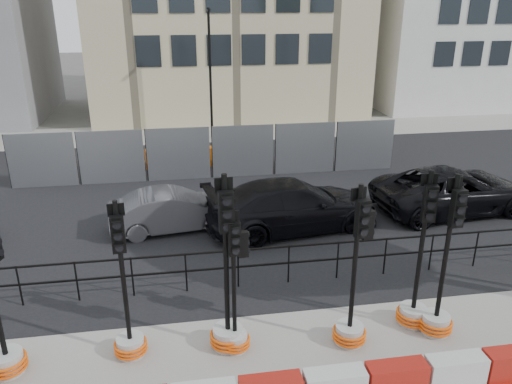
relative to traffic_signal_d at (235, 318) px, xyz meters
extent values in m
plane|color=#51514C|center=(0.34, 1.00, -0.71)|extent=(120.00, 120.00, 0.00)
cube|color=black|center=(0.34, 8.00, -0.69)|extent=(40.00, 14.00, 0.03)
cube|color=gray|center=(0.34, 17.00, -0.70)|extent=(40.00, 4.00, 0.02)
cylinder|color=black|center=(-4.46, 2.20, -0.21)|extent=(0.04, 0.04, 1.00)
cylinder|color=black|center=(-3.26, 2.20, -0.21)|extent=(0.04, 0.04, 1.00)
cylinder|color=black|center=(-2.06, 2.20, -0.21)|extent=(0.04, 0.04, 1.00)
cylinder|color=black|center=(-0.86, 2.20, -0.21)|extent=(0.04, 0.04, 1.00)
cylinder|color=black|center=(0.34, 2.20, -0.21)|extent=(0.04, 0.04, 1.00)
cylinder|color=black|center=(1.54, 2.20, -0.21)|extent=(0.04, 0.04, 1.00)
cylinder|color=black|center=(2.74, 2.20, -0.21)|extent=(0.04, 0.04, 1.00)
cylinder|color=black|center=(3.94, 2.20, -0.21)|extent=(0.04, 0.04, 1.00)
cylinder|color=black|center=(5.14, 2.20, -0.21)|extent=(0.04, 0.04, 1.00)
cylinder|color=black|center=(6.34, 2.20, -0.21)|extent=(0.04, 0.04, 1.00)
cube|color=black|center=(0.34, 2.20, 0.27)|extent=(18.00, 0.04, 0.04)
cube|color=black|center=(0.34, 2.20, -0.16)|extent=(18.00, 0.04, 0.04)
cube|color=gray|center=(-5.66, 10.00, 0.29)|extent=(2.30, 0.05, 2.00)
cylinder|color=black|center=(-6.81, 10.00, 0.29)|extent=(0.05, 0.05, 2.00)
cube|color=gray|center=(-3.26, 10.00, 0.29)|extent=(2.30, 0.05, 2.00)
cylinder|color=black|center=(-4.41, 10.00, 0.29)|extent=(0.05, 0.05, 2.00)
cube|color=gray|center=(-0.86, 10.00, 0.29)|extent=(2.30, 0.05, 2.00)
cylinder|color=black|center=(-2.01, 10.00, 0.29)|extent=(0.05, 0.05, 2.00)
cube|color=gray|center=(1.54, 10.00, 0.29)|extent=(2.30, 0.05, 2.00)
cylinder|color=black|center=(0.39, 10.00, 0.29)|extent=(0.05, 0.05, 2.00)
cube|color=gray|center=(3.94, 10.00, 0.29)|extent=(2.30, 0.05, 2.00)
cylinder|color=black|center=(2.79, 10.00, 0.29)|extent=(0.05, 0.05, 2.00)
cube|color=gray|center=(6.34, 10.00, 0.29)|extent=(2.30, 0.05, 2.00)
cylinder|color=black|center=(5.19, 10.00, 0.29)|extent=(0.05, 0.05, 2.00)
cube|color=#CA540D|center=(-3.66, 11.50, -0.31)|extent=(1.00, 0.40, 0.80)
cube|color=#CA540D|center=(-1.66, 11.50, -0.31)|extent=(1.00, 0.40, 0.80)
cube|color=#CA540D|center=(0.34, 11.50, -0.31)|extent=(1.00, 0.40, 0.80)
cube|color=#CA540D|center=(2.34, 11.50, -0.31)|extent=(1.00, 0.40, 0.80)
cylinder|color=black|center=(0.84, 16.00, 2.29)|extent=(0.12, 0.12, 6.00)
cube|color=black|center=(0.84, 15.75, 5.19)|extent=(0.12, 0.50, 0.12)
cube|color=silver|center=(1.39, -1.80, -0.16)|extent=(1.00, 0.35, 0.50)
cube|color=#AB0D18|center=(2.44, -1.80, -0.16)|extent=(1.00, 0.35, 0.50)
cube|color=silver|center=(3.49, -1.80, -0.16)|extent=(1.00, 0.35, 0.50)
cube|color=#AB0D18|center=(4.54, -1.80, -0.56)|extent=(1.00, 0.50, 0.30)
cube|color=#AB0D18|center=(4.54, -1.80, -0.16)|extent=(1.00, 0.35, 0.50)
cylinder|color=beige|center=(-4.15, 0.03, -0.50)|extent=(0.57, 0.57, 0.42)
torus|color=#FF5D0D|center=(-4.15, 0.03, -0.58)|extent=(0.69, 0.69, 0.05)
torus|color=#FF5D0D|center=(-4.15, 0.03, -0.50)|extent=(0.69, 0.69, 0.05)
torus|color=#FF5D0D|center=(-4.15, 0.03, -0.41)|extent=(0.69, 0.69, 0.05)
cylinder|color=beige|center=(-1.99, 0.17, -0.51)|extent=(0.52, 0.52, 0.39)
torus|color=#FF5D0D|center=(-1.99, 0.17, -0.59)|extent=(0.63, 0.63, 0.05)
torus|color=#FF5D0D|center=(-1.99, 0.17, -0.51)|extent=(0.63, 0.63, 0.05)
torus|color=#FF5D0D|center=(-1.99, 0.17, -0.44)|extent=(0.63, 0.63, 0.05)
cylinder|color=black|center=(-1.99, 0.17, 1.03)|extent=(0.09, 0.09, 2.89)
cube|color=black|center=(-1.98, 0.05, 1.90)|extent=(0.24, 0.15, 0.67)
cylinder|color=black|center=(-1.97, -0.03, 1.68)|extent=(0.15, 0.06, 0.14)
cylinder|color=black|center=(-1.97, -0.03, 1.90)|extent=(0.15, 0.06, 0.14)
cylinder|color=black|center=(-1.97, -0.03, 2.11)|extent=(0.15, 0.06, 0.14)
cube|color=black|center=(-1.99, 0.22, 2.28)|extent=(0.29, 0.05, 0.23)
cylinder|color=beige|center=(-0.01, 0.01, -0.53)|extent=(0.49, 0.49, 0.36)
torus|color=#FF5D0D|center=(-0.01, 0.01, -0.60)|extent=(0.58, 0.58, 0.04)
torus|color=#FF5D0D|center=(-0.01, 0.01, -0.53)|extent=(0.58, 0.58, 0.04)
torus|color=#FF5D0D|center=(-0.01, 0.01, -0.46)|extent=(0.58, 0.58, 0.04)
cylinder|color=black|center=(-0.01, 0.01, 0.91)|extent=(0.08, 0.08, 2.70)
cube|color=black|center=(0.00, -0.10, 1.72)|extent=(0.23, 0.15, 0.63)
cylinder|color=black|center=(0.01, -0.17, 1.52)|extent=(0.14, 0.06, 0.13)
cylinder|color=black|center=(0.01, -0.17, 1.72)|extent=(0.14, 0.06, 0.13)
cylinder|color=black|center=(0.01, -0.17, 1.92)|extent=(0.14, 0.06, 0.13)
cube|color=black|center=(-0.02, 0.06, 2.08)|extent=(0.27, 0.06, 0.22)
cube|color=black|center=(0.17, 0.03, 1.54)|extent=(0.19, 0.14, 0.49)
cylinder|color=beige|center=(-0.14, 0.10, -0.49)|extent=(0.58, 0.58, 0.43)
torus|color=#FF5D0D|center=(-0.14, 0.10, -0.58)|extent=(0.70, 0.70, 0.05)
torus|color=#FF5D0D|center=(-0.14, 0.10, -0.49)|extent=(0.70, 0.70, 0.05)
torus|color=#FF5D0D|center=(-0.14, 0.10, -0.40)|extent=(0.70, 0.70, 0.05)
cylinder|color=black|center=(-0.14, 0.10, 1.24)|extent=(0.10, 0.10, 3.25)
cube|color=black|center=(-0.13, -0.03, 2.22)|extent=(0.27, 0.17, 0.76)
cylinder|color=black|center=(-0.12, -0.12, 1.98)|extent=(0.17, 0.07, 0.16)
cylinder|color=black|center=(-0.12, -0.12, 2.22)|extent=(0.17, 0.07, 0.16)
cylinder|color=black|center=(-0.12, -0.12, 2.45)|extent=(0.17, 0.07, 0.16)
cube|color=black|center=(-0.14, 0.17, 2.65)|extent=(0.33, 0.06, 0.26)
cylinder|color=beige|center=(2.23, -0.16, -0.51)|extent=(0.55, 0.55, 0.41)
torus|color=#FF5D0D|center=(2.23, -0.16, -0.59)|extent=(0.66, 0.66, 0.05)
torus|color=#FF5D0D|center=(2.23, -0.16, -0.51)|extent=(0.66, 0.66, 0.05)
torus|color=#FF5D0D|center=(2.23, -0.16, -0.42)|extent=(0.66, 0.66, 0.05)
cylinder|color=black|center=(2.23, -0.16, 1.12)|extent=(0.09, 0.09, 3.04)
cube|color=black|center=(2.25, -0.28, 2.03)|extent=(0.27, 0.18, 0.71)
cylinder|color=black|center=(2.26, -0.36, 1.80)|extent=(0.16, 0.08, 0.15)
cylinder|color=black|center=(2.26, -0.36, 2.03)|extent=(0.16, 0.08, 0.15)
cylinder|color=black|center=(2.26, -0.36, 2.25)|extent=(0.16, 0.08, 0.15)
cube|color=black|center=(2.21, -0.10, 2.43)|extent=(0.30, 0.09, 0.24)
cube|color=black|center=(2.42, -0.13, 1.82)|extent=(0.22, 0.17, 0.56)
cylinder|color=beige|center=(4.06, -0.13, -0.50)|extent=(0.56, 0.56, 0.41)
torus|color=#FF5D0D|center=(4.06, -0.13, -0.58)|extent=(0.67, 0.67, 0.05)
torus|color=#FF5D0D|center=(4.06, -0.13, -0.50)|extent=(0.67, 0.67, 0.05)
torus|color=#FF5D0D|center=(4.06, -0.13, -0.42)|extent=(0.67, 0.67, 0.05)
cylinder|color=black|center=(4.06, -0.13, 1.16)|extent=(0.09, 0.09, 3.10)
cube|color=black|center=(4.07, -0.25, 2.09)|extent=(0.26, 0.17, 0.72)
cylinder|color=black|center=(4.08, -0.33, 1.86)|extent=(0.16, 0.07, 0.16)
cylinder|color=black|center=(4.08, -0.33, 2.09)|extent=(0.16, 0.07, 0.16)
cylinder|color=black|center=(4.08, -0.33, 2.31)|extent=(0.16, 0.07, 0.16)
cube|color=black|center=(4.05, -0.07, 2.50)|extent=(0.31, 0.06, 0.25)
cylinder|color=beige|center=(3.73, 0.21, -0.50)|extent=(0.55, 0.55, 0.41)
torus|color=#FF5D0D|center=(3.73, 0.21, -0.58)|extent=(0.67, 0.67, 0.05)
torus|color=#FF5D0D|center=(3.73, 0.21, -0.50)|extent=(0.67, 0.67, 0.05)
torus|color=#FF5D0D|center=(3.73, 0.21, -0.42)|extent=(0.67, 0.67, 0.05)
cylinder|color=black|center=(3.73, 0.21, 1.14)|extent=(0.09, 0.09, 3.08)
cube|color=black|center=(3.71, 0.09, 2.06)|extent=(0.27, 0.18, 0.72)
cylinder|color=black|center=(3.69, 0.01, 1.84)|extent=(0.16, 0.08, 0.15)
cylinder|color=black|center=(3.69, 0.01, 2.06)|extent=(0.16, 0.08, 0.15)
cylinder|color=black|center=(3.69, 0.01, 2.29)|extent=(0.16, 0.08, 0.15)
cube|color=black|center=(3.74, 0.27, 2.47)|extent=(0.31, 0.08, 0.25)
imported|color=#4C4B50|center=(-1.10, 5.67, -0.10)|extent=(2.27, 4.04, 1.22)
imported|color=black|center=(2.32, 5.17, 0.03)|extent=(3.59, 5.72, 1.48)
imported|color=black|center=(7.66, 5.64, 0.00)|extent=(3.35, 5.57, 1.42)
camera|label=1|loc=(-0.89, -7.88, 5.63)|focal=35.00mm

